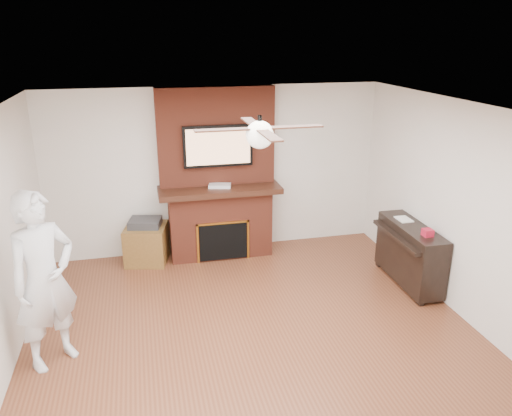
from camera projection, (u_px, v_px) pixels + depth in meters
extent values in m
cube|color=#572C19|center=(259.00, 354.00, 5.42)|extent=(5.36, 5.86, 0.18)
cube|color=white|center=(260.00, 105.00, 4.52)|extent=(5.36, 5.86, 0.18)
cube|color=beige|center=(215.00, 169.00, 7.57)|extent=(5.36, 0.18, 2.50)
cube|color=beige|center=(486.00, 220.00, 5.53)|extent=(0.18, 5.86, 2.50)
cube|color=maroon|center=(220.00, 223.00, 7.51)|extent=(1.50, 0.50, 1.00)
cube|color=black|center=(219.00, 189.00, 7.30)|extent=(1.78, 0.64, 0.08)
cube|color=maroon|center=(216.00, 136.00, 7.22)|extent=(1.70, 0.20, 1.42)
cube|color=black|center=(223.00, 241.00, 7.34)|extent=(0.70, 0.06, 0.55)
cube|color=#BF8C2D|center=(223.00, 223.00, 7.24)|extent=(0.78, 0.02, 0.03)
cube|color=#BF8C2D|center=(198.00, 244.00, 7.26)|extent=(0.03, 0.02, 0.61)
cube|color=#BF8C2D|center=(248.00, 239.00, 7.42)|extent=(0.03, 0.02, 0.61)
cube|color=black|center=(218.00, 146.00, 7.12)|extent=(1.00, 0.07, 0.60)
cube|color=tan|center=(218.00, 147.00, 7.09)|extent=(0.92, 0.01, 0.52)
cylinder|color=black|center=(260.00, 123.00, 4.58)|extent=(0.04, 0.04, 0.14)
sphere|color=white|center=(260.00, 135.00, 4.61)|extent=(0.26, 0.26, 0.26)
cube|color=black|center=(294.00, 127.00, 4.66)|extent=(0.55, 0.11, 0.01)
cube|color=black|center=(252.00, 122.00, 4.90)|extent=(0.11, 0.55, 0.01)
cube|color=black|center=(224.00, 130.00, 4.52)|extent=(0.55, 0.11, 0.01)
cube|color=black|center=(269.00, 135.00, 4.29)|extent=(0.11, 0.55, 0.01)
imported|color=silver|center=(44.00, 281.00, 4.88)|extent=(0.81, 0.77, 1.84)
cube|color=brown|center=(147.00, 244.00, 7.33)|extent=(0.69, 0.69, 0.55)
cube|color=#2D2D30|center=(145.00, 223.00, 7.22)|extent=(0.51, 0.45, 0.11)
cube|color=black|center=(410.00, 253.00, 6.64)|extent=(0.39, 1.27, 0.78)
cube|color=black|center=(423.00, 280.00, 6.12)|extent=(0.06, 0.10, 0.68)
cube|color=black|center=(381.00, 244.00, 7.16)|extent=(0.06, 0.10, 0.68)
cube|color=black|center=(397.00, 237.00, 6.50)|extent=(0.16, 1.17, 0.05)
cube|color=silver|center=(404.00, 219.00, 6.73)|extent=(0.17, 0.24, 0.01)
cube|color=#A9142B|center=(428.00, 233.00, 6.18)|extent=(0.12, 0.12, 0.09)
cube|color=silver|center=(220.00, 186.00, 7.27)|extent=(0.35, 0.25, 0.05)
cylinder|color=#C28D16|center=(213.00, 255.00, 7.46)|extent=(0.08, 0.08, 0.13)
cylinder|color=#40742E|center=(228.00, 254.00, 7.52)|extent=(0.07, 0.07, 0.10)
cylinder|color=beige|center=(230.00, 254.00, 7.55)|extent=(0.07, 0.07, 0.09)
cylinder|color=#2B4D82|center=(235.00, 255.00, 7.53)|extent=(0.06, 0.06, 0.07)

